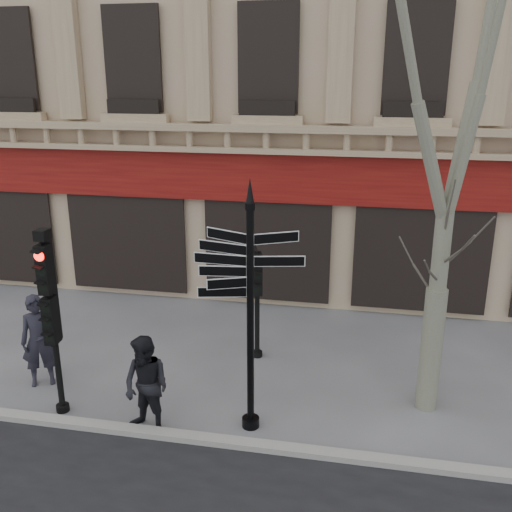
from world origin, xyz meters
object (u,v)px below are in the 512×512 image
(traffic_signal_secondary, at_px, (257,285))
(plane_tree, at_px, (463,44))
(pedestrian_a, at_px, (39,341))
(pedestrian_b, at_px, (146,386))
(fingerpost, at_px, (250,267))
(traffic_signal_main, at_px, (50,301))

(traffic_signal_secondary, distance_m, plane_tree, 6.21)
(pedestrian_a, relative_size, pedestrian_b, 1.06)
(fingerpost, relative_size, plane_tree, 0.49)
(fingerpost, relative_size, traffic_signal_main, 1.27)
(traffic_signal_main, relative_size, traffic_signal_secondary, 1.45)
(fingerpost, distance_m, pedestrian_b, 2.82)
(pedestrian_a, distance_m, pedestrian_b, 3.00)
(plane_tree, relative_size, pedestrian_b, 5.09)
(pedestrian_a, height_order, pedestrian_b, pedestrian_a)
(pedestrian_a, bearing_deg, fingerpost, -37.09)
(pedestrian_a, bearing_deg, plane_tree, -24.17)
(traffic_signal_secondary, bearing_deg, pedestrian_a, -171.51)
(plane_tree, bearing_deg, fingerpost, -158.12)
(fingerpost, distance_m, pedestrian_a, 5.03)
(pedestrian_a, bearing_deg, traffic_signal_secondary, -2.61)
(traffic_signal_main, bearing_deg, pedestrian_a, 133.10)
(traffic_signal_secondary, relative_size, pedestrian_b, 1.35)
(plane_tree, xyz_separation_m, pedestrian_a, (-7.72, -0.62, -5.62))
(traffic_signal_secondary, bearing_deg, pedestrian_b, -130.73)
(traffic_signal_main, distance_m, pedestrian_b, 2.32)
(fingerpost, height_order, traffic_signal_main, fingerpost)
(plane_tree, relative_size, pedestrian_a, 4.81)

